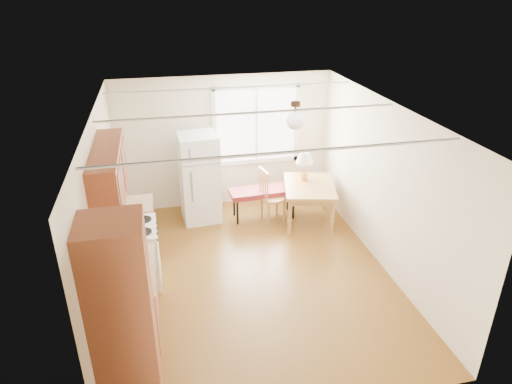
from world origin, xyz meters
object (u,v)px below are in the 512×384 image
object	(u,v)px
bench	(264,192)
dining_table	(309,190)
refrigerator	(199,178)
chair	(268,192)

from	to	relation	value
bench	dining_table	size ratio (longest dim) A/B	0.96
refrigerator	bench	distance (m)	1.19
chair	bench	bearing A→B (deg)	91.32
bench	refrigerator	bearing A→B (deg)	166.62
refrigerator	chair	bearing A→B (deg)	-22.49
refrigerator	chair	world-z (taller)	refrigerator
bench	dining_table	world-z (taller)	dining_table
bench	chair	bearing A→B (deg)	-81.39
refrigerator	dining_table	xyz separation A→B (m)	(1.89, -0.53, -0.19)
bench	dining_table	distance (m)	0.83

